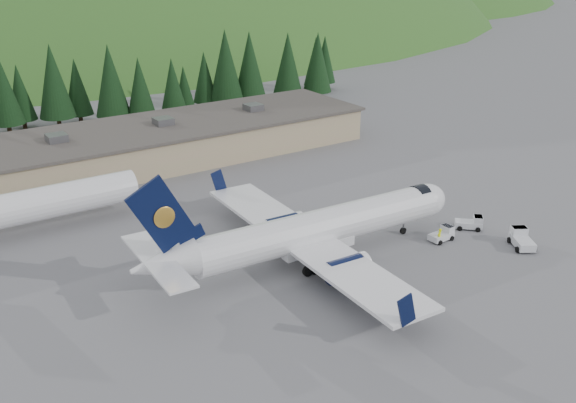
# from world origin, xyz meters

# --- Properties ---
(ground) EXTENTS (600.00, 600.00, 0.00)m
(ground) POSITION_xyz_m (0.00, 0.00, 0.00)
(ground) COLOR slate
(airliner) EXTENTS (35.46, 33.24, 11.78)m
(airliner) POSITION_xyz_m (-1.04, 0.05, 3.14)
(airliner) COLOR white
(airliner) RESTS_ON ground
(second_airliner) EXTENTS (27.50, 11.00, 10.05)m
(second_airliner) POSITION_xyz_m (-24.92, 22.00, 3.32)
(second_airliner) COLOR white
(second_airliner) RESTS_ON ground
(baggage_tug_a) EXTENTS (2.80, 1.76, 1.46)m
(baggage_tug_a) POSITION_xyz_m (13.11, -3.94, 0.65)
(baggage_tug_a) COLOR silver
(baggage_tug_a) RESTS_ON ground
(baggage_tug_b) EXTENTS (3.10, 3.04, 1.54)m
(baggage_tug_b) POSITION_xyz_m (17.80, -3.69, 0.69)
(baggage_tug_b) COLOR silver
(baggage_tug_b) RESTS_ON ground
(baggage_tug_c) EXTENTS (3.24, 3.76, 1.80)m
(baggage_tug_c) POSITION_xyz_m (18.72, -9.55, 0.81)
(baggage_tug_c) COLOR silver
(baggage_tug_c) RESTS_ON ground
(terminal_building) EXTENTS (71.00, 17.00, 6.10)m
(terminal_building) POSITION_xyz_m (-5.01, 38.00, 2.62)
(terminal_building) COLOR tan
(terminal_building) RESTS_ON ground
(ramp_worker) EXTENTS (0.71, 0.57, 1.70)m
(ramp_worker) POSITION_xyz_m (12.12, -4.36, 0.85)
(ramp_worker) COLOR #EDFF02
(ramp_worker) RESTS_ON ground
(tree_line) EXTENTS (112.93, 17.45, 13.84)m
(tree_line) POSITION_xyz_m (-7.74, 60.00, 7.44)
(tree_line) COLOR black
(tree_line) RESTS_ON ground
(hills) EXTENTS (614.00, 330.00, 300.00)m
(hills) POSITION_xyz_m (53.34, 207.38, -82.80)
(hills) COLOR #2F5F22
(hills) RESTS_ON ground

